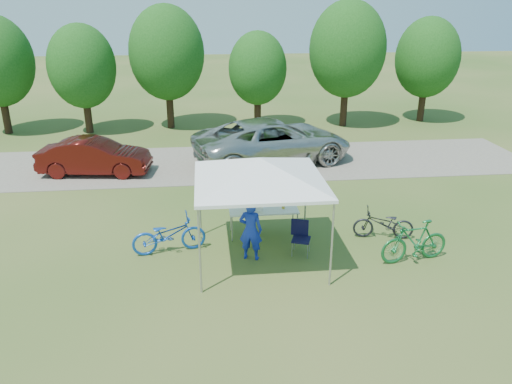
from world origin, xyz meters
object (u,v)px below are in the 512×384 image
at_px(sedan, 95,157).
at_px(bike_green, 415,241).
at_px(folding_chair, 300,234).
at_px(cyclist, 251,230).
at_px(folding_table, 263,210).
at_px(cooler, 254,203).
at_px(bike_dark, 384,224).
at_px(bike_blue, 169,234).
at_px(minivan, 273,141).

bearing_deg(sedan, bike_green, -123.18).
bearing_deg(folding_chair, cyclist, -152.91).
bearing_deg(folding_table, bike_green, -28.21).
relative_size(cooler, bike_dark, 0.30).
bearing_deg(cooler, bike_dark, -9.61).
xyz_separation_m(folding_table, cyclist, (-0.50, -1.38, 0.06)).
distance_m(bike_blue, bike_dark, 5.91).
xyz_separation_m(folding_table, folding_chair, (0.84, -1.18, -0.22)).
bearing_deg(bike_green, cyclist, -107.07).
xyz_separation_m(minivan, sedan, (-6.92, -0.68, -0.21)).
bearing_deg(cooler, bike_green, -26.47).
bearing_deg(bike_blue, minivan, -38.36).
height_order(bike_blue, minivan, minivan).
bearing_deg(bike_blue, bike_dark, -99.22).
height_order(cooler, sedan, sedan).
height_order(bike_dark, minivan, minivan).
relative_size(bike_blue, sedan, 0.47).
height_order(bike_blue, bike_green, bike_green).
height_order(folding_chair, cyclist, cyclist).
relative_size(cyclist, bike_dark, 0.97).
height_order(folding_table, sedan, sedan).
bearing_deg(bike_blue, cooler, -82.16).
distance_m(cooler, minivan, 6.69).
bearing_deg(folding_table, cyclist, -109.79).
xyz_separation_m(bike_dark, sedan, (-9.05, 6.46, 0.26)).
distance_m(folding_table, bike_green, 4.13).
bearing_deg(sedan, bike_dark, -118.94).
height_order(folding_chair, minivan, minivan).
relative_size(bike_green, minivan, 0.29).
xyz_separation_m(cooler, bike_dark, (3.59, -0.61, -0.54)).
distance_m(bike_blue, bike_green, 6.34).
bearing_deg(folding_table, bike_blue, -163.03).
bearing_deg(cyclist, folding_chair, -155.54).
distance_m(folding_table, sedan, 8.20).
bearing_deg(sedan, folding_table, -128.95).
relative_size(folding_chair, bike_blue, 0.46).
relative_size(folding_table, cooler, 3.82).
relative_size(bike_green, sedan, 0.45).
xyz_separation_m(bike_blue, minivan, (3.78, 7.32, 0.40)).
bearing_deg(cyclist, cooler, -82.57).
xyz_separation_m(folding_table, bike_dark, (3.30, -0.61, -0.31)).
bearing_deg(bike_blue, folding_chair, -107.52).
bearing_deg(bike_green, folding_chair, -114.46).
bearing_deg(folding_chair, folding_table, 144.20).
height_order(cyclist, minivan, minivan).
bearing_deg(sedan, folding_chair, -130.33).
xyz_separation_m(bike_dark, minivan, (-2.13, 7.13, 0.47)).
distance_m(cooler, bike_blue, 2.50).
xyz_separation_m(bike_green, bike_dark, (-0.33, 1.34, -0.12)).
bearing_deg(cyclist, sedan, -37.70).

